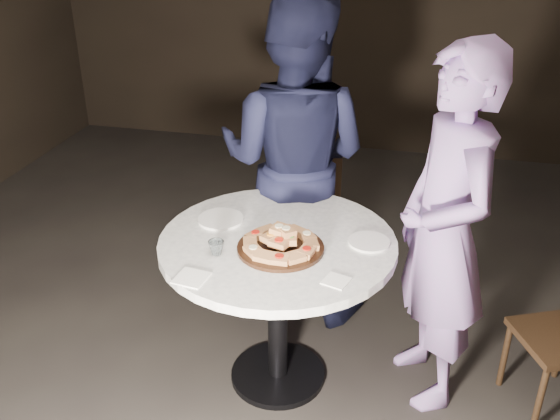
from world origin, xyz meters
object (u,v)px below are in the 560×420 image
(focaccia_pile, at_px, (281,241))
(diner_teal, at_px, (444,234))
(water_glass, at_px, (216,248))
(chair_far, at_px, (311,194))
(table, at_px, (278,267))
(diner_navy, at_px, (294,161))
(serving_board, at_px, (281,248))

(focaccia_pile, relative_size, diner_teal, 0.20)
(water_glass, bearing_deg, chair_far, 83.28)
(table, distance_m, focaccia_pile, 0.22)
(table, xyz_separation_m, diner_teal, (0.76, 0.13, 0.21))
(focaccia_pile, height_order, chair_far, focaccia_pile)
(water_glass, bearing_deg, diner_teal, 18.12)
(diner_navy, xyz_separation_m, diner_teal, (0.84, -0.59, -0.04))
(chair_far, height_order, diner_navy, diner_navy)
(focaccia_pile, relative_size, chair_far, 0.43)
(chair_far, xyz_separation_m, diner_navy, (-0.01, -0.54, 0.46))
(table, distance_m, water_glass, 0.36)
(water_glass, xyz_separation_m, diner_teal, (1.00, 0.33, 0.02))
(focaccia_pile, bearing_deg, water_glass, -158.62)
(chair_far, bearing_deg, water_glass, 75.64)
(table, bearing_deg, diner_navy, 96.10)
(focaccia_pile, xyz_separation_m, water_glass, (-0.27, -0.11, -0.01))
(serving_board, distance_m, chair_far, 1.41)
(table, height_order, focaccia_pile, focaccia_pile)
(focaccia_pile, bearing_deg, serving_board, -99.27)
(table, height_order, serving_board, serving_board)
(serving_board, xyz_separation_m, diner_teal, (0.73, 0.22, 0.04))
(focaccia_pile, height_order, diner_teal, diner_teal)
(focaccia_pile, bearing_deg, diner_navy, 97.93)
(serving_board, xyz_separation_m, focaccia_pile, (0.00, 0.00, 0.04))
(chair_far, bearing_deg, diner_teal, 118.36)
(serving_board, relative_size, water_glass, 5.55)
(table, relative_size, serving_board, 2.87)
(chair_far, distance_m, diner_navy, 0.71)
(focaccia_pile, height_order, diner_navy, diner_navy)
(diner_teal, bearing_deg, water_glass, -95.02)
(table, xyz_separation_m, water_glass, (-0.24, -0.20, 0.19))
(serving_board, bearing_deg, chair_far, 94.26)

